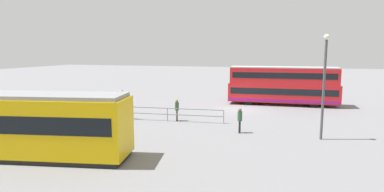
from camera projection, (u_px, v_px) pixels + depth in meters
ground_plane at (240, 109)px, 30.97m from camera, size 160.00×160.00×0.00m
double_decker_bus at (282, 85)px, 33.30m from camera, size 11.20×2.98×4.00m
pedestrian_near_railing at (177, 108)px, 25.78m from camera, size 0.41×0.41×1.75m
pedestrian_crossing at (240, 119)px, 21.97m from camera, size 0.35×0.36×1.75m
pedestrian_railing at (167, 112)px, 25.69m from camera, size 9.15×0.80×1.08m
info_sign at (122, 99)px, 26.39m from camera, size 1.26×0.29×2.42m
street_lamp at (324, 79)px, 19.94m from camera, size 0.36×0.36×6.67m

